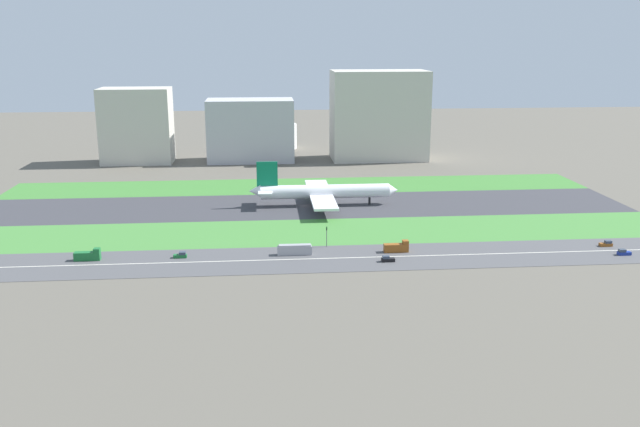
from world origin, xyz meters
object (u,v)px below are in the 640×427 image
(terminal_building, at_px, (137,126))
(hangar_building, at_px, (251,130))
(car_0, at_px, (606,244))
(car_1, at_px, (387,259))
(truck_0, at_px, (397,247))
(airliner, at_px, (321,192))
(car_2, at_px, (181,255))
(traffic_light, at_px, (327,235))
(bus_0, at_px, (295,250))
(car_3, at_px, (624,253))
(truck_1, at_px, (88,256))
(fuel_tank_west, at_px, (280,136))
(office_tower, at_px, (379,115))

(terminal_building, bearing_deg, hangar_building, 0.00)
(car_0, height_order, car_1, same)
(car_1, relative_size, hangar_building, 0.09)
(car_0, bearing_deg, truck_0, -180.00)
(airliner, relative_size, car_2, 14.77)
(airliner, height_order, traffic_light, airliner)
(bus_0, distance_m, car_2, 38.05)
(car_3, xyz_separation_m, bus_0, (-110.74, 10.00, 0.90))
(truck_1, bearing_deg, truck_0, 0.00)
(car_0, bearing_deg, hangar_building, 124.79)
(car_0, bearing_deg, fuel_tank_west, 115.44)
(truck_0, relative_size, car_1, 1.91)
(terminal_building, distance_m, office_tower, 141.92)
(airliner, distance_m, car_1, 79.58)
(car_1, bearing_deg, hangar_building, -76.37)
(car_1, distance_m, fuel_tank_west, 238.77)
(car_2, relative_size, traffic_light, 0.61)
(car_0, xyz_separation_m, office_tower, (-50.22, 182.00, 25.24))
(airliner, xyz_separation_m, hangar_building, (-31.69, 114.00, 11.86))
(traffic_light, distance_m, hangar_building, 176.83)
(airliner, bearing_deg, hangar_building, 105.54)
(office_tower, distance_m, fuel_tank_west, 75.42)
(traffic_light, xyz_separation_m, hangar_building, (-28.26, 174.01, 13.80))
(hangar_building, height_order, office_tower, office_tower)
(car_2, bearing_deg, office_tower, 61.79)
(truck_1, relative_size, terminal_building, 0.19)
(truck_0, height_order, hangar_building, hangar_building)
(car_0, xyz_separation_m, bus_0, (-109.81, -0.00, 0.90))
(car_0, relative_size, office_tower, 0.08)
(truck_0, distance_m, bus_0, 35.02)
(car_3, height_order, bus_0, bus_0)
(bus_0, relative_size, car_2, 2.64)
(car_1, xyz_separation_m, traffic_light, (-18.30, 17.99, 3.37))
(bus_0, relative_size, hangar_building, 0.23)
(truck_1, height_order, car_3, truck_1)
(car_2, relative_size, hangar_building, 0.09)
(terminal_building, height_order, hangar_building, terminal_building)
(car_3, distance_m, office_tower, 200.29)
(car_3, height_order, office_tower, office_tower)
(car_3, relative_size, car_1, 1.00)
(airliner, height_order, truck_0, airliner)
(traffic_light, bearing_deg, truck_0, -18.88)
(car_2, xyz_separation_m, traffic_light, (49.68, 7.99, 3.37))
(car_0, xyz_separation_m, car_2, (-147.85, 0.00, 0.00))
(car_3, relative_size, car_0, 1.00)
(truck_1, bearing_deg, car_1, -5.82)
(bus_0, xyz_separation_m, fuel_tank_west, (1.84, 227.00, 6.24))
(bus_0, bearing_deg, truck_0, 0.00)
(truck_1, bearing_deg, car_0, 0.00)
(fuel_tank_west, bearing_deg, truck_0, -81.68)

